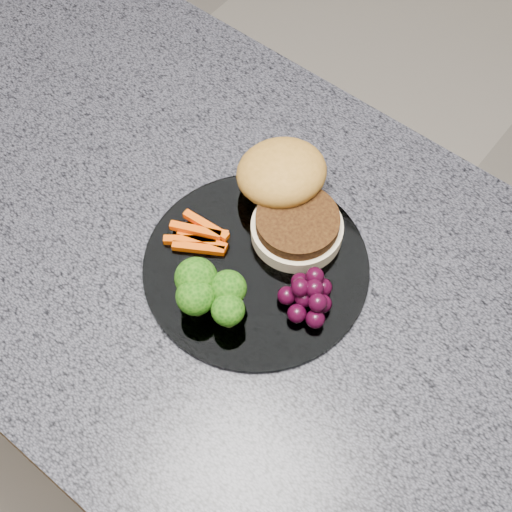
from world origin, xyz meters
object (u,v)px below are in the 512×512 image
at_px(burger, 287,194).
at_px(grape_bunch, 309,296).
at_px(island_cabinet, 236,395).
at_px(plate, 256,266).

bearing_deg(burger, grape_bunch, -23.88).
xyz_separation_m(island_cabinet, grape_bunch, (0.11, 0.01, 0.49)).
xyz_separation_m(plate, burger, (-0.02, 0.09, 0.03)).
distance_m(island_cabinet, grape_bunch, 0.50).
bearing_deg(island_cabinet, grape_bunch, 5.43).
bearing_deg(plate, burger, 105.08).
distance_m(plate, grape_bunch, 0.08).
bearing_deg(grape_bunch, burger, 138.08).
height_order(island_cabinet, grape_bunch, grape_bunch).
bearing_deg(island_cabinet, burger, 83.07).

